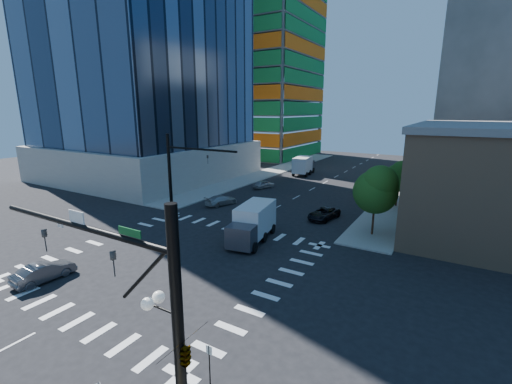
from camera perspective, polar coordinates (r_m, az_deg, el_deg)
The scene contains 16 objects.
ground at distance 29.08m, azimuth -13.39°, elevation -11.03°, with size 160.00×160.00×0.00m, color black.
road_markings at distance 29.08m, azimuth -13.39°, elevation -11.02°, with size 20.00×20.00×0.01m, color silver.
sidewalk_ne at distance 60.25m, azimuth 24.04°, elevation 1.00°, with size 5.00×60.00×0.15m, color gray.
sidewalk_nw at distance 67.60m, azimuth 2.58°, elevation 3.41°, with size 5.00×60.00×0.15m, color gray.
construction_building at distance 93.83m, azimuth 0.91°, elevation 21.29°, with size 25.16×34.50×70.60m.
signal_mast_se at distance 12.92m, azimuth -15.96°, elevation -19.27°, with size 10.51×2.48×9.00m.
signal_mast_nw at distance 42.24m, azimuth -12.82°, elevation 4.45°, with size 10.20×0.40×9.00m.
tree_south at distance 33.99m, azimuth 19.50°, elevation 0.48°, with size 4.16×4.16×6.82m.
tree_north at distance 45.72m, azimuth 22.83°, elevation 2.48°, with size 3.54×3.52×5.78m.
no_parking_sign at distance 16.46m, azimuth -7.77°, elevation -26.34°, with size 0.30×0.06×2.20m.
car_nb_far at distance 39.02m, azimuth 11.25°, elevation -3.54°, with size 2.11×4.57×1.27m, color black.
car_sb_near at distance 44.12m, azimuth -5.82°, elevation -1.35°, with size 1.79×4.39×1.27m, color #B3B3B3.
car_sb_mid at distance 53.35m, azimuth 1.27°, elevation 1.32°, with size 1.51×3.75×1.28m, color #ADB0B5.
car_sb_cross at distance 29.21m, azimuth -31.86°, elevation -11.24°, with size 1.42×4.08×1.35m, color #47474B.
box_truck_near at distance 31.68m, azimuth -0.76°, elevation -5.72°, with size 3.74×6.67×3.31m.
box_truck_far at distance 65.60m, azimuth 8.00°, elevation 4.25°, with size 3.56×6.76×3.39m.
Camera 1 is at (18.79, -18.74, 11.89)m, focal length 24.00 mm.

